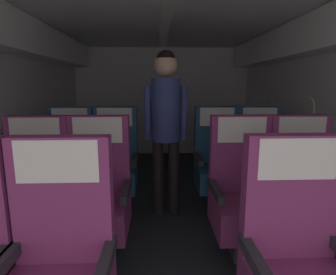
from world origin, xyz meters
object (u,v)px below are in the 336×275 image
seat_b_right_aisle (302,197)px  seat_c_left_window (70,167)px  seat_a_right_window (299,272)px  seat_b_right_window (242,198)px  seat_b_left_window (35,200)px  seat_c_right_aisle (260,165)px  flight_attendant (166,116)px  seat_b_left_aisle (98,199)px  seat_c_right_window (217,165)px  seat_c_left_aisle (115,166)px

seat_b_right_aisle → seat_c_left_window: size_ratio=1.00×
seat_a_right_window → seat_b_right_window: same height
seat_b_right_aisle → seat_b_left_window: bearing=179.5°
seat_c_right_aisle → flight_attendant: flight_attendant is taller
seat_a_right_window → seat_b_left_aisle: 1.43m
seat_b_left_window → seat_c_right_window: bearing=29.0°
seat_c_right_aisle → seat_c_left_aisle: bearing=179.3°
seat_b_left_window → seat_c_left_window: same height
seat_a_right_window → seat_b_right_window: bearing=90.1°
seat_c_left_window → seat_c_left_aisle: 0.48m
seat_c_left_window → seat_c_right_aisle: same height
seat_b_right_aisle → flight_attendant: size_ratio=0.66×
seat_b_left_aisle → seat_c_right_window: bearing=38.1°
seat_b_left_aisle → flight_attendant: flight_attendant is taller
seat_c_right_aisle → seat_c_right_window: 0.47m
seat_b_left_aisle → seat_c_left_window: bearing=118.8°
flight_attendant → seat_b_left_aisle: bearing=-113.3°
seat_b_left_window → seat_b_right_window: size_ratio=1.00×
seat_a_right_window → seat_c_right_aisle: 1.82m
seat_b_right_window → seat_c_right_aisle: bearing=62.0°
seat_b_left_window → flight_attendant: bearing=34.6°
seat_c_right_window → seat_b_left_window: bearing=-151.0°
seat_a_right_window → seat_b_left_aisle: bearing=141.5°
seat_a_right_window → seat_b_left_window: bearing=151.0°
seat_c_left_window → seat_c_left_aisle: bearing=0.8°
seat_b_left_aisle → seat_b_right_aisle: bearing=-0.9°
seat_b_left_aisle → seat_c_right_aisle: size_ratio=1.00×
seat_c_right_aisle → seat_b_right_window: bearing=-118.0°
seat_a_right_window → seat_c_left_aisle: size_ratio=1.00×
seat_b_left_aisle → seat_a_right_window: bearing=-38.5°
seat_b_right_window → seat_c_left_aisle: 1.44m
seat_c_left_window → seat_c_left_aisle: size_ratio=1.00×
seat_a_right_window → seat_b_left_window: (-1.60, 0.89, 0.00)m
seat_a_right_window → seat_b_left_window: same height
seat_b_left_aisle → seat_b_right_window: size_ratio=1.00×
seat_b_left_window → seat_c_left_aisle: same height
seat_c_left_aisle → flight_attendant: 0.81m
seat_b_right_aisle → seat_b_right_window: bearing=180.0°
seat_b_left_aisle → seat_c_left_window: (-0.48, 0.87, 0.00)m
seat_b_right_aisle → flight_attendant: bearing=145.4°
seat_c_left_aisle → seat_c_right_aisle: same height
seat_a_right_window → seat_b_left_aisle: (-1.12, 0.89, 0.00)m
seat_b_left_window → seat_c_left_aisle: 1.01m
seat_c_right_aisle → seat_a_right_window: bearing=-105.0°
flight_attendant → seat_b_left_window: bearing=-130.6°
seat_a_right_window → flight_attendant: size_ratio=0.66×
seat_b_left_window → seat_b_right_aisle: 2.07m
seat_c_left_window → seat_c_right_aisle: bearing=-0.3°
seat_b_left_aisle → seat_c_right_window: 1.42m
seat_b_right_aisle → seat_c_left_aisle: same height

